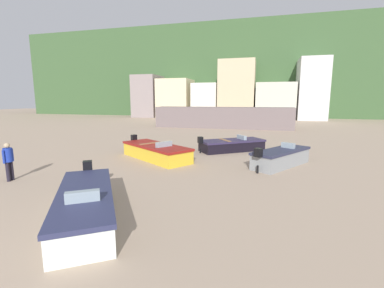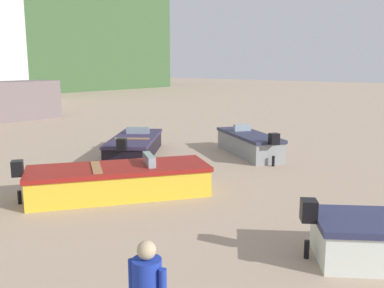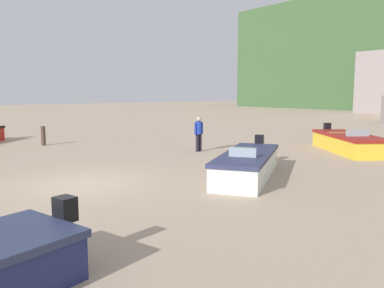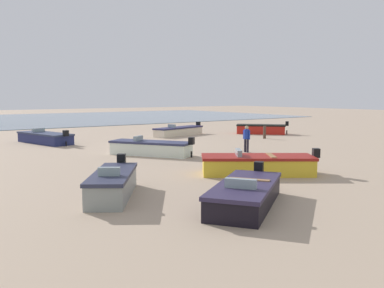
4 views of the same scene
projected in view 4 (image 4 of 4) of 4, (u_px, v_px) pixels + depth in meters
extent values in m
plane|color=tan|center=(148.00, 145.00, 28.59)|extent=(160.00, 160.00, 0.00)
cube|color=gray|center=(27.00, 120.00, 57.96)|extent=(80.00, 36.00, 0.06)
cube|color=red|center=(261.00, 130.00, 36.56)|extent=(3.90, 4.01, 0.72)
cube|color=black|center=(261.00, 125.00, 36.51)|extent=(4.03, 4.13, 0.12)
cube|color=black|center=(287.00, 124.00, 36.03)|extent=(0.42, 0.42, 0.40)
cylinder|color=black|center=(287.00, 132.00, 36.12)|extent=(0.14, 0.14, 0.36)
cube|color=white|center=(151.00, 149.00, 23.49)|extent=(3.79, 4.66, 0.69)
cube|color=#2B2F51|center=(151.00, 142.00, 23.44)|extent=(3.91, 4.79, 0.12)
cube|color=black|center=(191.00, 141.00, 22.52)|extent=(0.42, 0.41, 0.40)
cylinder|color=black|center=(191.00, 154.00, 22.61)|extent=(0.14, 0.14, 0.35)
cube|color=#8C9EA8|center=(138.00, 138.00, 23.71)|extent=(0.80, 0.63, 0.28)
cube|color=black|center=(246.00, 197.00, 12.62)|extent=(4.31, 3.72, 0.62)
cube|color=#2E2545|center=(246.00, 185.00, 12.58)|extent=(4.44, 3.85, 0.12)
cube|color=black|center=(259.00, 167.00, 14.69)|extent=(0.41, 0.42, 0.40)
cylinder|color=black|center=(258.00, 186.00, 14.77)|extent=(0.14, 0.14, 0.31)
cube|color=#8C9EA8|center=(241.00, 184.00, 11.87)|extent=(0.71, 0.88, 0.28)
cube|color=#976A44|center=(249.00, 180.00, 13.06)|extent=(0.97, 1.21, 0.08)
cube|color=gold|center=(257.00, 166.00, 17.78)|extent=(4.86, 4.06, 0.70)
cube|color=maroon|center=(257.00, 157.00, 17.73)|extent=(4.98, 4.18, 0.12)
cube|color=black|center=(316.00, 153.00, 17.72)|extent=(0.41, 0.42, 0.40)
cylinder|color=black|center=(315.00, 170.00, 17.81)|extent=(0.14, 0.14, 0.35)
cube|color=#8C9EA8|center=(239.00, 153.00, 17.70)|extent=(0.72, 0.92, 0.28)
cube|color=#9C6A41|center=(271.00, 156.00, 17.73)|extent=(0.99, 1.28, 0.08)
cube|color=gray|center=(113.00, 186.00, 13.80)|extent=(3.04, 3.79, 0.74)
cube|color=#2A2C45|center=(113.00, 174.00, 13.75)|extent=(3.16, 3.92, 0.12)
cube|color=black|center=(121.00, 159.00, 15.77)|extent=(0.42, 0.41, 0.40)
cylinder|color=black|center=(122.00, 179.00, 15.86)|extent=(0.14, 0.14, 0.37)
cube|color=#8C9EA8|center=(109.00, 172.00, 13.07)|extent=(0.70, 0.55, 0.28)
cube|color=navy|center=(45.00, 139.00, 29.33)|extent=(2.82, 5.22, 0.65)
cube|color=#2A3351|center=(45.00, 134.00, 29.28)|extent=(2.92, 5.34, 0.12)
cube|color=black|center=(66.00, 133.00, 27.56)|extent=(0.38, 0.36, 0.40)
cylinder|color=black|center=(66.00, 144.00, 27.65)|extent=(0.12, 0.12, 0.33)
cube|color=#8C9EA8|center=(38.00, 130.00, 29.81)|extent=(0.95, 0.44, 0.28)
cube|color=beige|center=(179.00, 132.00, 35.16)|extent=(5.22, 2.56, 0.61)
cube|color=#282952|center=(179.00, 128.00, 35.12)|extent=(5.34, 2.67, 0.12)
cube|color=black|center=(198.00, 124.00, 37.18)|extent=(0.36, 0.38, 0.40)
cylinder|color=black|center=(198.00, 131.00, 37.27)|extent=(0.12, 0.12, 0.31)
cube|color=#8C9EA8|center=(172.00, 126.00, 34.41)|extent=(0.39, 0.76, 0.28)
cylinder|color=#4B362C|center=(265.00, 132.00, 32.54)|extent=(0.23, 0.23, 1.00)
cylinder|color=black|center=(245.00, 145.00, 24.74)|extent=(0.16, 0.16, 0.82)
cylinder|color=black|center=(248.00, 146.00, 24.60)|extent=(0.16, 0.16, 0.82)
cylinder|color=#1B329E|center=(247.00, 134.00, 24.59)|extent=(0.38, 0.38, 0.58)
cylinder|color=#1B329E|center=(244.00, 135.00, 24.75)|extent=(0.10, 0.10, 0.54)
cylinder|color=#1B329E|center=(249.00, 135.00, 24.43)|extent=(0.10, 0.10, 0.54)
sphere|color=tan|center=(247.00, 128.00, 24.54)|extent=(0.24, 0.24, 0.22)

